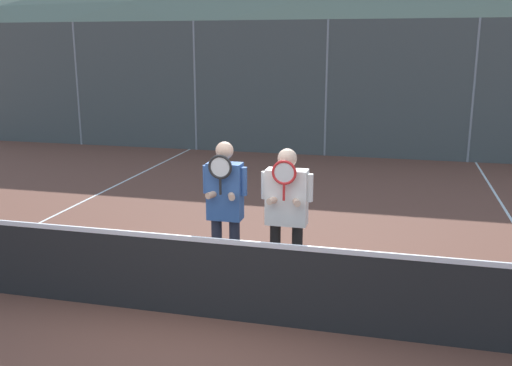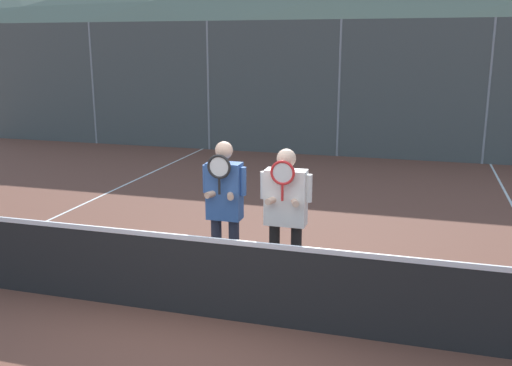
{
  "view_description": "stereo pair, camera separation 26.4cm",
  "coord_description": "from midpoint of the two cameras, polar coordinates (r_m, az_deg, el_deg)",
  "views": [
    {
      "loc": [
        1.9,
        -5.47,
        2.93
      ],
      "look_at": [
        0.25,
        1.12,
        1.28
      ],
      "focal_mm": 40.0,
      "sensor_mm": 36.0,
      "label": 1
    },
    {
      "loc": [
        2.15,
        -5.4,
        2.93
      ],
      "look_at": [
        0.25,
        1.12,
        1.28
      ],
      "focal_mm": 40.0,
      "sensor_mm": 36.0,
      "label": 2
    }
  ],
  "objects": [
    {
      "name": "ground_plane",
      "position": [
        6.5,
        -3.83,
        -13.21
      ],
      "size": [
        120.0,
        120.0,
        0.0
      ],
      "primitive_type": "plane",
      "color": "brown"
    },
    {
      "name": "hill_distant",
      "position": [
        67.15,
        14.8,
        10.69
      ],
      "size": [
        138.38,
        76.88,
        26.91
      ],
      "color": "slate",
      "rests_on": "ground_plane"
    },
    {
      "name": "clubhouse_building",
      "position": [
        24.26,
        10.69,
        11.04
      ],
      "size": [
        17.86,
        5.5,
        3.82
      ],
      "color": "tan",
      "rests_on": "ground_plane"
    },
    {
      "name": "fence_back",
      "position": [
        15.42,
        8.8,
        9.23
      ],
      "size": [
        22.21,
        0.06,
        3.58
      ],
      "color": "gray",
      "rests_on": "ground_plane"
    },
    {
      "name": "tennis_net",
      "position": [
        6.29,
        -3.9,
        -9.29
      ],
      "size": [
        10.47,
        0.09,
        1.03
      ],
      "color": "gray",
      "rests_on": "ground_plane"
    },
    {
      "name": "court_line_left_sideline",
      "position": [
        10.71,
        -18.07,
        -2.91
      ],
      "size": [
        0.05,
        16.0,
        0.01
      ],
      "primitive_type": "cube",
      "color": "white",
      "rests_on": "ground_plane"
    },
    {
      "name": "player_leftmost",
      "position": [
        6.88,
        -2.07,
        -2.02
      ],
      "size": [
        0.55,
        0.34,
        1.83
      ],
      "color": "#232838",
      "rests_on": "ground_plane"
    },
    {
      "name": "player_center_left",
      "position": [
        6.76,
        4.1,
        -2.44
      ],
      "size": [
        0.62,
        0.34,
        1.76
      ],
      "color": "black",
      "rests_on": "ground_plane"
    },
    {
      "name": "car_far_left",
      "position": [
        20.17,
        -7.7,
        7.72
      ],
      "size": [
        4.55,
        1.94,
        1.75
      ],
      "color": "slate",
      "rests_on": "ground_plane"
    },
    {
      "name": "car_left_of_center",
      "position": [
        18.36,
        6.9,
        7.07
      ],
      "size": [
        4.45,
        2.05,
        1.67
      ],
      "color": "maroon",
      "rests_on": "ground_plane"
    },
    {
      "name": "car_center",
      "position": [
        18.22,
        23.55,
        6.01
      ],
      "size": [
        4.77,
        1.99,
        1.69
      ],
      "color": "silver",
      "rests_on": "ground_plane"
    }
  ]
}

